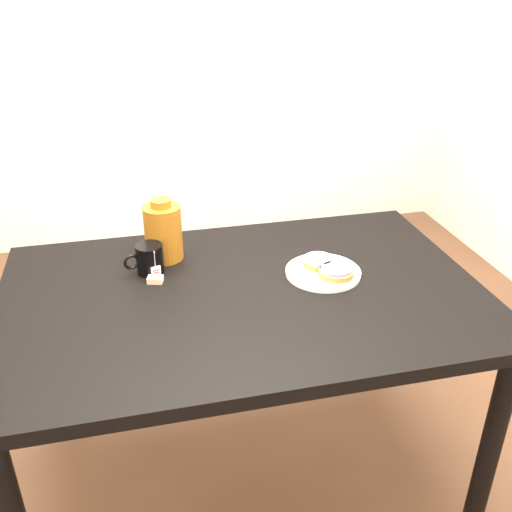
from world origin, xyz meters
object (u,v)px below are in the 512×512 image
(bagel_front, at_px, (336,272))
(table, at_px, (243,314))
(teabag_pouch, at_px, (155,280))
(bagel_package, at_px, (163,232))
(mug, at_px, (149,259))
(bagel_back, at_px, (318,262))
(plate, at_px, (323,272))

(bagel_front, bearing_deg, table, -179.93)
(teabag_pouch, distance_m, bagel_package, 0.18)
(teabag_pouch, bearing_deg, bagel_front, -11.32)
(mug, bearing_deg, bagel_package, 41.33)
(bagel_front, xyz_separation_m, teabag_pouch, (-0.53, 0.11, -0.02))
(bagel_back, relative_size, bagel_package, 0.59)
(bagel_package, bearing_deg, bagel_front, -27.90)
(plate, distance_m, mug, 0.53)
(bagel_back, height_order, teabag_pouch, bagel_back)
(bagel_front, distance_m, mug, 0.57)
(bagel_package, bearing_deg, mug, -121.91)
(bagel_package, bearing_deg, table, -52.12)
(bagel_front, bearing_deg, teabag_pouch, 168.68)
(mug, bearing_deg, bagel_back, -27.66)
(bagel_back, xyz_separation_m, bagel_package, (-0.46, 0.19, 0.07))
(table, relative_size, teabag_pouch, 31.11)
(teabag_pouch, bearing_deg, mug, 99.12)
(plate, height_order, bagel_front, bagel_front)
(table, relative_size, plate, 6.07)
(table, distance_m, mug, 0.33)
(table, xyz_separation_m, teabag_pouch, (-0.25, 0.11, 0.09))
(plate, height_order, mug, mug)
(bagel_back, distance_m, mug, 0.52)
(bagel_back, distance_m, bagel_front, 0.08)
(table, bearing_deg, mug, 145.99)
(plate, bearing_deg, mug, 165.42)
(teabag_pouch, relative_size, bagel_package, 0.22)
(table, xyz_separation_m, bagel_back, (0.26, 0.07, 0.11))
(bagel_back, xyz_separation_m, bagel_front, (0.03, -0.07, -0.00))
(bagel_package, bearing_deg, teabag_pouch, -105.95)
(bagel_front, distance_m, bagel_package, 0.56)
(plate, relative_size, bagel_front, 1.78)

